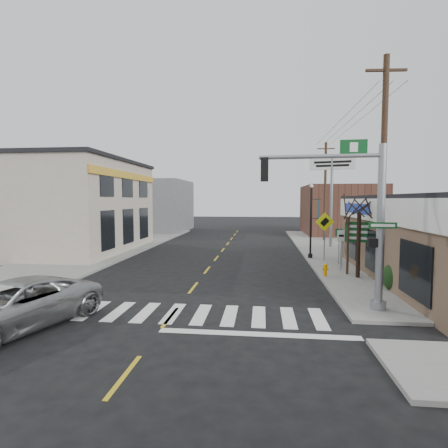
# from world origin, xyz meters

# --- Properties ---
(ground) EXTENTS (140.00, 140.00, 0.00)m
(ground) POSITION_xyz_m (0.00, 0.00, 0.00)
(ground) COLOR black
(ground) RESTS_ON ground
(sidewalk_right) EXTENTS (6.00, 38.00, 0.13)m
(sidewalk_right) POSITION_xyz_m (9.00, 13.00, 0.07)
(sidewalk_right) COLOR slate
(sidewalk_right) RESTS_ON ground
(sidewalk_left) EXTENTS (6.00, 38.00, 0.13)m
(sidewalk_left) POSITION_xyz_m (-9.00, 13.00, 0.07)
(sidewalk_left) COLOR slate
(sidewalk_left) RESTS_ON ground
(center_line) EXTENTS (0.12, 56.00, 0.01)m
(center_line) POSITION_xyz_m (0.00, 8.00, 0.01)
(center_line) COLOR gold
(center_line) RESTS_ON ground
(crosswalk) EXTENTS (11.00, 2.20, 0.01)m
(crosswalk) POSITION_xyz_m (0.00, 0.40, 0.01)
(crosswalk) COLOR silver
(crosswalk) RESTS_ON ground
(left_building) EXTENTS (12.00, 12.00, 6.80)m
(left_building) POSITION_xyz_m (-13.00, 14.00, 3.40)
(left_building) COLOR #B8AD9A
(left_building) RESTS_ON ground
(bldg_distant_right) EXTENTS (8.00, 10.00, 5.60)m
(bldg_distant_right) POSITION_xyz_m (12.00, 30.00, 2.80)
(bldg_distant_right) COLOR #523125
(bldg_distant_right) RESTS_ON ground
(bldg_distant_left) EXTENTS (9.00, 10.00, 6.40)m
(bldg_distant_left) POSITION_xyz_m (-11.00, 32.00, 3.20)
(bldg_distant_left) COLOR slate
(bldg_distant_left) RESTS_ON ground
(suv) EXTENTS (4.06, 5.92, 1.50)m
(suv) POSITION_xyz_m (-4.47, -1.63, 0.75)
(suv) COLOR #979A9B
(suv) RESTS_ON ground
(traffic_signal_pole) EXTENTS (4.70, 0.38, 5.96)m
(traffic_signal_pole) POSITION_xyz_m (6.49, 1.28, 3.68)
(traffic_signal_pole) COLOR gray
(traffic_signal_pole) RESTS_ON sidewalk_right
(guide_sign) EXTENTS (1.68, 0.14, 2.94)m
(guide_sign) POSITION_xyz_m (8.20, 7.15, 2.02)
(guide_sign) COLOR #422D1E
(guide_sign) RESTS_ON sidewalk_right
(fire_hydrant) EXTENTS (0.20, 0.20, 0.64)m
(fire_hydrant) POSITION_xyz_m (6.30, 6.57, 0.48)
(fire_hydrant) COLOR orange
(fire_hydrant) RESTS_ON sidewalk_right
(ped_crossing_sign) EXTENTS (1.19, 0.08, 3.07)m
(ped_crossing_sign) POSITION_xyz_m (7.00, 11.01, 2.20)
(ped_crossing_sign) COLOR gray
(ped_crossing_sign) RESTS_ON sidewalk_right
(lamp_post) EXTENTS (0.63, 0.50, 4.88)m
(lamp_post) POSITION_xyz_m (6.36, 12.15, 2.97)
(lamp_post) COLOR black
(lamp_post) RESTS_ON sidewalk_right
(dance_center_sign) EXTENTS (3.57, 0.22, 7.58)m
(dance_center_sign) POSITION_xyz_m (8.70, 17.97, 5.76)
(dance_center_sign) COLOR gray
(dance_center_sign) RESTS_ON sidewalk_right
(bare_tree) EXTENTS (2.41, 2.41, 4.83)m
(bare_tree) POSITION_xyz_m (7.85, 6.42, 3.93)
(bare_tree) COLOR black
(bare_tree) RESTS_ON sidewalk_right
(shrub_front) EXTENTS (1.44, 1.44, 1.08)m
(shrub_front) POSITION_xyz_m (8.97, 4.08, 0.67)
(shrub_front) COLOR #18391C
(shrub_front) RESTS_ON sidewalk_right
(shrub_back) EXTENTS (1.04, 1.04, 0.78)m
(shrub_back) POSITION_xyz_m (9.95, 9.28, 0.52)
(shrub_back) COLOR black
(shrub_back) RESTS_ON sidewalk_right
(utility_pole_near) EXTENTS (1.76, 0.26, 10.14)m
(utility_pole_near) POSITION_xyz_m (8.40, 4.88, 5.33)
(utility_pole_near) COLOR #3F2C1C
(utility_pole_near) RESTS_ON sidewalk_right
(utility_pole_far) EXTENTS (1.62, 0.24, 9.29)m
(utility_pole_far) POSITION_xyz_m (9.05, 22.92, 4.89)
(utility_pole_far) COLOR #3B261E
(utility_pole_far) RESTS_ON sidewalk_right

